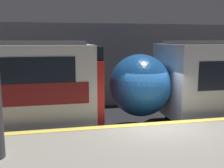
{
  "coord_description": "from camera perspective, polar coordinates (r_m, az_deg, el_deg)",
  "views": [
    {
      "loc": [
        -3.12,
        -7.88,
        3.69
      ],
      "look_at": [
        -1.28,
        0.83,
        2.2
      ],
      "focal_mm": 42.0,
      "sensor_mm": 36.0,
      "label": 1
    }
  ],
  "objects": [
    {
      "name": "platform",
      "position": [
        7.22,
        15.78,
        -17.08
      ],
      "size": [
        40.0,
        4.41,
        1.01
      ],
      "color": "gray",
      "rests_on": "ground"
    },
    {
      "name": "ground_plane",
      "position": [
        9.24,
        9.12,
        -14.12
      ],
      "size": [
        120.0,
        120.0,
        0.0
      ],
      "primitive_type": "plane",
      "color": "black"
    },
    {
      "name": "station_rear_barrier",
      "position": [
        14.79,
        0.29,
        4.13
      ],
      "size": [
        50.0,
        0.15,
        4.59
      ],
      "color": "gray",
      "rests_on": "ground"
    }
  ]
}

